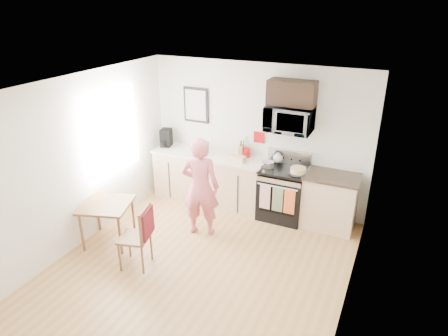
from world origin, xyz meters
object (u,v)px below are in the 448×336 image
at_px(person, 200,187).
at_px(dining_table, 106,208).
at_px(chair, 142,229).
at_px(range, 283,194).
at_px(cake, 298,171).
at_px(microwave, 289,119).

bearing_deg(person, dining_table, 19.93).
bearing_deg(person, chair, 59.09).
xyz_separation_m(range, person, (-1.05, -1.05, 0.39)).
distance_m(dining_table, cake, 3.10).
height_order(range, chair, range).
bearing_deg(person, range, -150.76).
bearing_deg(range, person, -135.14).
relative_size(person, cake, 5.32).
bearing_deg(cake, microwave, 141.03).
bearing_deg(range, microwave, 90.06).
distance_m(microwave, cake, 0.85).
xyz_separation_m(range, chair, (-1.36, -2.19, 0.18)).
relative_size(range, cake, 3.74).
xyz_separation_m(person, cake, (1.31, 0.94, 0.15)).
relative_size(range, chair, 1.22).
distance_m(person, dining_table, 1.48).
bearing_deg(person, cake, -160.02).
relative_size(microwave, dining_table, 0.96).
distance_m(chair, cake, 2.66).
relative_size(person, dining_table, 2.09).
height_order(chair, cake, cake).
relative_size(microwave, chair, 0.80).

